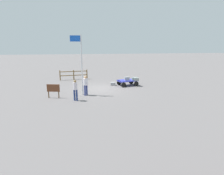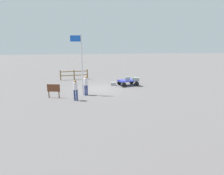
% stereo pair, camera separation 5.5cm
% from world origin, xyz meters
% --- Properties ---
extents(ground_plane, '(120.00, 120.00, 0.00)m').
position_xyz_m(ground_plane, '(0.00, 0.00, 0.00)').
color(ground_plane, '#656060').
extents(luggage_cart, '(2.24, 1.67, 0.59)m').
position_xyz_m(luggage_cart, '(-3.03, -0.90, 0.44)').
color(luggage_cart, '#3139B5').
rests_on(luggage_cart, ground).
extents(suitcase_tan, '(0.51, 0.46, 0.30)m').
position_xyz_m(suitcase_tan, '(-3.87, -0.47, 0.74)').
color(suitcase_tan, gray).
rests_on(suitcase_tan, luggage_cart).
extents(suitcase_dark, '(0.51, 0.37, 0.35)m').
position_xyz_m(suitcase_dark, '(-2.93, -0.79, 0.77)').
color(suitcase_dark, gray).
rests_on(suitcase_dark, luggage_cart).
extents(suitcase_grey, '(0.52, 0.35, 0.31)m').
position_xyz_m(suitcase_grey, '(-3.70, -0.68, 0.75)').
color(suitcase_grey, gray).
rests_on(suitcase_grey, luggage_cart).
extents(suitcase_maroon, '(0.55, 0.43, 0.33)m').
position_xyz_m(suitcase_maroon, '(-1.55, -1.24, 0.16)').
color(suitcase_maroon, gray).
rests_on(suitcase_maroon, ground).
extents(worker_lead, '(0.50, 0.50, 1.70)m').
position_xyz_m(worker_lead, '(1.35, 2.21, 1.01)').
color(worker_lead, navy).
rests_on(worker_lead, ground).
extents(worker_trailing, '(0.43, 0.43, 1.64)m').
position_xyz_m(worker_trailing, '(2.17, 3.64, 0.94)').
color(worker_trailing, navy).
rests_on(worker_trailing, ground).
extents(flagpole, '(0.92, 0.10, 5.07)m').
position_xyz_m(flagpole, '(1.70, 2.00, 2.95)').
color(flagpole, silver).
rests_on(flagpole, ground).
extents(signboard, '(1.03, 0.26, 1.13)m').
position_xyz_m(signboard, '(3.96, 2.60, 0.74)').
color(signboard, '#4C3319').
rests_on(signboard, ground).
extents(wooden_fence, '(3.33, 0.47, 1.18)m').
position_xyz_m(wooden_fence, '(2.68, -5.14, 0.67)').
color(wooden_fence, brown).
rests_on(wooden_fence, ground).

